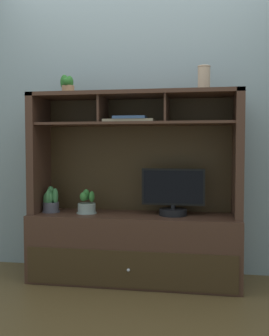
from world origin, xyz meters
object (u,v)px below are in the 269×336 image
tv_monitor (173,195)px  magazine_stack_left (130,120)px  potted_fern (51,201)px  potted_orchid (87,205)px  media_console (135,226)px  potted_succulent (68,85)px  ceramic_vase (204,78)px

tv_monitor → magazine_stack_left: (-0.33, -0.02, 0.58)m
tv_monitor → potted_fern: (-0.99, -0.01, -0.06)m
tv_monitor → potted_orchid: bearing=-178.3°
media_console → potted_succulent: 1.24m
potted_orchid → potted_succulent: potted_succulent is taller
tv_monitor → ceramic_vase: size_ratio=2.51×
ceramic_vase → potted_succulent: bearing=-178.0°
potted_orchid → ceramic_vase: 1.34m
media_console → tv_monitor: size_ratio=3.37×
magazine_stack_left → potted_succulent: bearing=177.9°
potted_succulent → tv_monitor: bearing=0.1°
potted_fern → ceramic_vase: 1.54m
potted_orchid → tv_monitor: bearing=1.7°
magazine_stack_left → ceramic_vase: 0.64m
media_console → potted_fern: size_ratio=7.85×
potted_fern → ceramic_vase: size_ratio=1.08×
potted_orchid → ceramic_vase: bearing=3.5°
potted_orchid → potted_succulent: 0.97m
ceramic_vase → tv_monitor: bearing=-171.0°
ceramic_vase → magazine_stack_left: bearing=-174.2°
magazine_stack_left → potted_succulent: (-0.51, 0.02, 0.28)m
potted_fern → potted_succulent: potted_succulent is taller
magazine_stack_left → potted_succulent: potted_succulent is taller
potted_succulent → ceramic_vase: 1.07m
magazine_stack_left → ceramic_vase: (0.56, 0.06, 0.31)m
tv_monitor → potted_fern: tv_monitor is taller
potted_fern → potted_orchid: bearing=-1.9°
tv_monitor → potted_succulent: (-0.84, -0.00, 0.86)m
media_console → magazine_stack_left: bearing=-117.0°
media_console → potted_orchid: (-0.38, -0.05, 0.16)m
media_console → magazine_stack_left: (-0.02, -0.05, 0.83)m
tv_monitor → potted_orchid: tv_monitor is taller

